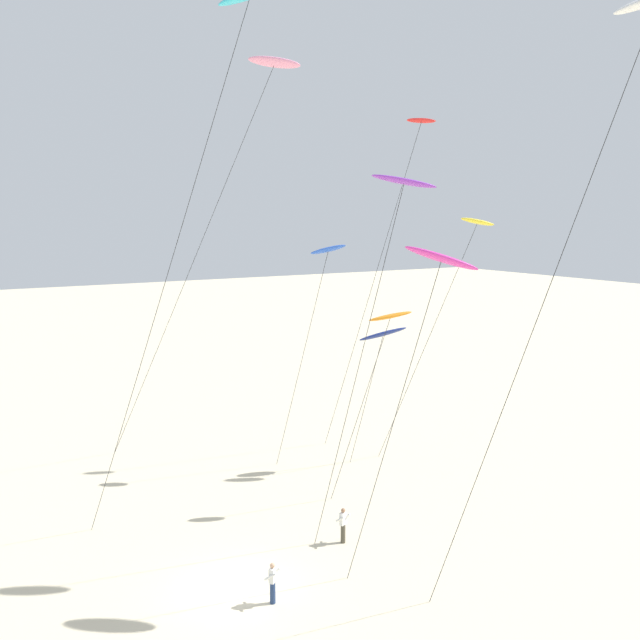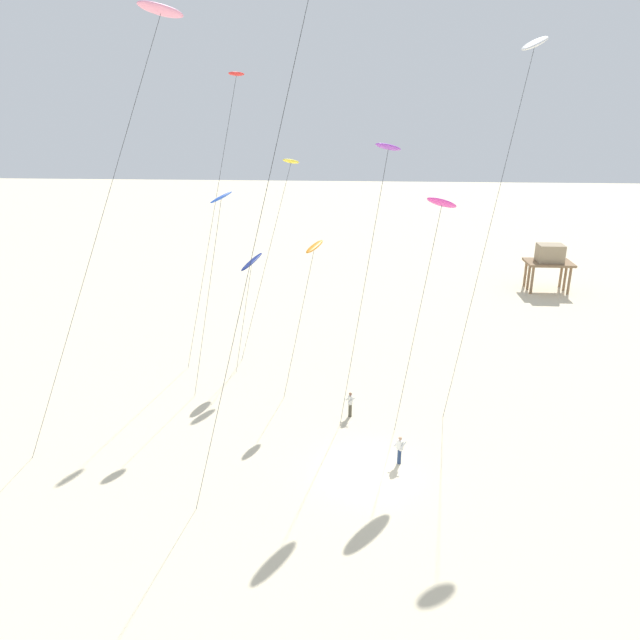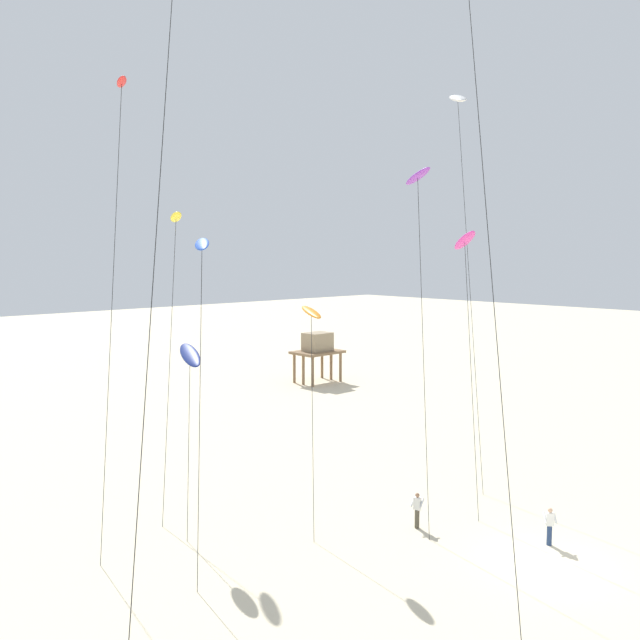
{
  "view_description": "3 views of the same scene",
  "coord_description": "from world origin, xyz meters",
  "px_view_note": "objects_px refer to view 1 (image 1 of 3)",
  "views": [
    {
      "loc": [
        23.82,
        -10.27,
        14.89
      ],
      "look_at": [
        -4.31,
        6.59,
        9.93
      ],
      "focal_mm": 38.37,
      "sensor_mm": 36.0,
      "label": 1
    },
    {
      "loc": [
        -0.73,
        -27.18,
        18.54
      ],
      "look_at": [
        -3.33,
        11.06,
        4.56
      ],
      "focal_mm": 33.04,
      "sensor_mm": 36.0,
      "label": 2
    },
    {
      "loc": [
        -24.1,
        -12.12,
        12.57
      ],
      "look_at": [
        -1.5,
        12.0,
        9.28
      ],
      "focal_mm": 36.34,
      "sensor_mm": 36.0,
      "label": 3
    }
  ],
  "objects_px": {
    "kite_cyan": "(248,0)",
    "kite_flyer_middle": "(343,524)",
    "kite_red": "(418,133)",
    "kite_blue": "(327,253)",
    "kite_yellow": "(476,225)",
    "kite_flyer_nearest": "(273,582)",
    "kite_purple": "(403,186)",
    "kite_pink": "(273,65)",
    "kite_magenta": "(441,260)",
    "kite_navy": "(383,335)",
    "kite_orange": "(390,318)"
  },
  "relations": [
    {
      "from": "kite_red",
      "to": "kite_flyer_nearest",
      "type": "bearing_deg",
      "value": -54.28
    },
    {
      "from": "kite_purple",
      "to": "kite_flyer_middle",
      "type": "xyz_separation_m",
      "value": [
        -1.83,
        -1.7,
        -15.27
      ]
    },
    {
      "from": "kite_blue",
      "to": "kite_flyer_middle",
      "type": "height_order",
      "value": "kite_blue"
    },
    {
      "from": "kite_pink",
      "to": "kite_cyan",
      "type": "bearing_deg",
      "value": -32.61
    },
    {
      "from": "kite_orange",
      "to": "kite_blue",
      "type": "distance_m",
      "value": 6.71
    },
    {
      "from": "kite_purple",
      "to": "kite_blue",
      "type": "relative_size",
      "value": 1.24
    },
    {
      "from": "kite_pink",
      "to": "kite_flyer_middle",
      "type": "bearing_deg",
      "value": -11.3
    },
    {
      "from": "kite_navy",
      "to": "kite_blue",
      "type": "distance_m",
      "value": 5.88
    },
    {
      "from": "kite_flyer_middle",
      "to": "kite_yellow",
      "type": "bearing_deg",
      "value": 111.97
    },
    {
      "from": "kite_magenta",
      "to": "kite_purple",
      "type": "bearing_deg",
      "value": 169.61
    },
    {
      "from": "kite_cyan",
      "to": "kite_orange",
      "type": "xyz_separation_m",
      "value": [
        -0.53,
        7.86,
        -13.87
      ]
    },
    {
      "from": "kite_cyan",
      "to": "kite_magenta",
      "type": "distance_m",
      "value": 13.38
    },
    {
      "from": "kite_red",
      "to": "kite_magenta",
      "type": "distance_m",
      "value": 18.04
    },
    {
      "from": "kite_magenta",
      "to": "kite_purple",
      "type": "xyz_separation_m",
      "value": [
        -3.15,
        0.58,
        2.91
      ]
    },
    {
      "from": "kite_cyan",
      "to": "kite_flyer_middle",
      "type": "xyz_separation_m",
      "value": [
        2.06,
        3.44,
        -22.79
      ]
    },
    {
      "from": "kite_flyer_nearest",
      "to": "kite_orange",
      "type": "bearing_deg",
      "value": 119.6
    },
    {
      "from": "kite_red",
      "to": "kite_flyer_middle",
      "type": "relative_size",
      "value": 12.49
    },
    {
      "from": "kite_cyan",
      "to": "kite_purple",
      "type": "height_order",
      "value": "kite_cyan"
    },
    {
      "from": "kite_cyan",
      "to": "kite_red",
      "type": "bearing_deg",
      "value": 114.74
    },
    {
      "from": "kite_cyan",
      "to": "kite_flyer_middle",
      "type": "bearing_deg",
      "value": 59.09
    },
    {
      "from": "kite_pink",
      "to": "kite_orange",
      "type": "xyz_separation_m",
      "value": [
        8.24,
        2.26,
        -13.49
      ]
    },
    {
      "from": "kite_blue",
      "to": "kite_flyer_nearest",
      "type": "xyz_separation_m",
      "value": [
        11.37,
        -9.46,
        -11.95
      ]
    },
    {
      "from": "kite_pink",
      "to": "kite_flyer_nearest",
      "type": "height_order",
      "value": "kite_pink"
    },
    {
      "from": "kite_yellow",
      "to": "kite_purple",
      "type": "relative_size",
      "value": 0.89
    },
    {
      "from": "kite_cyan",
      "to": "kite_flyer_nearest",
      "type": "bearing_deg",
      "value": -18.41
    },
    {
      "from": "kite_pink",
      "to": "kite_red",
      "type": "bearing_deg",
      "value": 75.97
    },
    {
      "from": "kite_red",
      "to": "kite_purple",
      "type": "height_order",
      "value": "kite_red"
    },
    {
      "from": "kite_orange",
      "to": "kite_flyer_nearest",
      "type": "distance_m",
      "value": 14.09
    },
    {
      "from": "kite_flyer_nearest",
      "to": "kite_blue",
      "type": "bearing_deg",
      "value": 140.25
    },
    {
      "from": "kite_blue",
      "to": "kite_orange",
      "type": "bearing_deg",
      "value": 0.21
    },
    {
      "from": "kite_yellow",
      "to": "kite_purple",
      "type": "bearing_deg",
      "value": -57.44
    },
    {
      "from": "kite_pink",
      "to": "kite_blue",
      "type": "relative_size",
      "value": 1.78
    },
    {
      "from": "kite_purple",
      "to": "kite_blue",
      "type": "height_order",
      "value": "kite_purple"
    },
    {
      "from": "kite_navy",
      "to": "kite_orange",
      "type": "xyz_separation_m",
      "value": [
        4.74,
        -3.07,
        1.81
      ]
    },
    {
      "from": "kite_flyer_middle",
      "to": "kite_orange",
      "type": "bearing_deg",
      "value": 120.36
    },
    {
      "from": "kite_navy",
      "to": "kite_purple",
      "type": "relative_size",
      "value": 0.51
    },
    {
      "from": "kite_red",
      "to": "kite_magenta",
      "type": "xyz_separation_m",
      "value": [
        13.64,
        -9.74,
        -6.68
      ]
    },
    {
      "from": "kite_navy",
      "to": "kite_flyer_nearest",
      "type": "bearing_deg",
      "value": -51.1
    },
    {
      "from": "kite_cyan",
      "to": "kite_blue",
      "type": "height_order",
      "value": "kite_cyan"
    },
    {
      "from": "kite_navy",
      "to": "kite_magenta",
      "type": "height_order",
      "value": "kite_magenta"
    },
    {
      "from": "kite_magenta",
      "to": "kite_flyer_nearest",
      "type": "relative_size",
      "value": 8.38
    },
    {
      "from": "kite_purple",
      "to": "kite_flyer_nearest",
      "type": "bearing_deg",
      "value": -81.86
    },
    {
      "from": "kite_magenta",
      "to": "kite_navy",
      "type": "bearing_deg",
      "value": 152.64
    },
    {
      "from": "kite_magenta",
      "to": "kite_flyer_nearest",
      "type": "xyz_separation_m",
      "value": [
        -2.18,
        -6.18,
        -12.37
      ]
    },
    {
      "from": "kite_magenta",
      "to": "kite_blue",
      "type": "height_order",
      "value": "kite_magenta"
    },
    {
      "from": "kite_pink",
      "to": "kite_blue",
      "type": "bearing_deg",
      "value": 44.77
    },
    {
      "from": "kite_navy",
      "to": "kite_pink",
      "type": "bearing_deg",
      "value": -123.34
    },
    {
      "from": "kite_orange",
      "to": "kite_purple",
      "type": "relative_size",
      "value": 0.61
    },
    {
      "from": "kite_yellow",
      "to": "kite_flyer_nearest",
      "type": "bearing_deg",
      "value": -65.93
    },
    {
      "from": "kite_orange",
      "to": "kite_purple",
      "type": "xyz_separation_m",
      "value": [
        4.42,
        -2.72,
        6.36
      ]
    }
  ]
}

